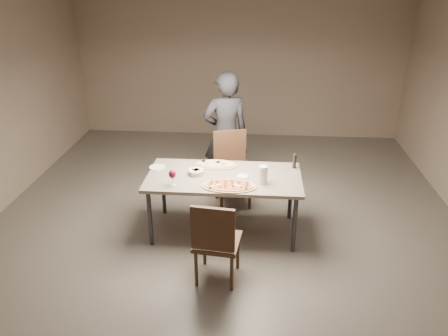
# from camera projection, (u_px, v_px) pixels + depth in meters

# --- Properties ---
(room) EXTENTS (7.00, 7.00, 7.00)m
(room) POSITION_uv_depth(u_px,v_px,m) (224.00, 123.00, 4.83)
(room) COLOR #5B554E
(room) RESTS_ON ground
(dining_table) EXTENTS (1.80, 0.90, 0.75)m
(dining_table) POSITION_uv_depth(u_px,v_px,m) (224.00, 180.00, 5.12)
(dining_table) COLOR gray
(dining_table) RESTS_ON ground
(zucchini_pizza) EXTENTS (0.61, 0.34, 0.05)m
(zucchini_pizza) POSITION_uv_depth(u_px,v_px,m) (229.00, 186.00, 4.83)
(zucchini_pizza) COLOR tan
(zucchini_pizza) RESTS_ON dining_table
(ham_pizza) EXTENTS (0.53, 0.29, 0.04)m
(ham_pizza) POSITION_uv_depth(u_px,v_px,m) (216.00, 164.00, 5.35)
(ham_pizza) COLOR tan
(ham_pizza) RESTS_ON dining_table
(bread_basket) EXTENTS (0.19, 0.19, 0.07)m
(bread_basket) POSITION_uv_depth(u_px,v_px,m) (196.00, 171.00, 5.12)
(bread_basket) COLOR beige
(bread_basket) RESTS_ON dining_table
(oil_dish) EXTENTS (0.13, 0.13, 0.02)m
(oil_dish) POSITION_uv_depth(u_px,v_px,m) (243.00, 176.00, 5.06)
(oil_dish) COLOR white
(oil_dish) RESTS_ON dining_table
(pepper_mill_left) EXTENTS (0.05, 0.05, 0.19)m
(pepper_mill_left) POSITION_uv_depth(u_px,v_px,m) (294.00, 161.00, 5.26)
(pepper_mill_left) COLOR black
(pepper_mill_left) RESTS_ON dining_table
(pepper_mill_right) EXTENTS (0.05, 0.05, 0.19)m
(pepper_mill_right) POSITION_uv_depth(u_px,v_px,m) (263.00, 175.00, 4.92)
(pepper_mill_right) COLOR black
(pepper_mill_right) RESTS_ON dining_table
(carafe) EXTENTS (0.10, 0.10, 0.21)m
(carafe) POSITION_uv_depth(u_px,v_px,m) (263.00, 175.00, 4.87)
(carafe) COLOR silver
(carafe) RESTS_ON dining_table
(wine_glass) EXTENTS (0.08, 0.08, 0.19)m
(wine_glass) POSITION_uv_depth(u_px,v_px,m) (172.00, 175.00, 4.82)
(wine_glass) COLOR silver
(wine_glass) RESTS_ON dining_table
(side_plate) EXTENTS (0.19, 0.19, 0.01)m
(side_plate) POSITION_uv_depth(u_px,v_px,m) (157.00, 167.00, 5.30)
(side_plate) COLOR white
(side_plate) RESTS_ON dining_table
(chair_near) EXTENTS (0.49, 0.49, 0.94)m
(chair_near) POSITION_uv_depth(u_px,v_px,m) (216.00, 239.00, 4.30)
(chair_near) COLOR #40291B
(chair_near) RESTS_ON ground
(chair_far) EXTENTS (0.58, 0.58, 0.99)m
(chair_far) POSITION_uv_depth(u_px,v_px,m) (231.00, 164.00, 5.89)
(chair_far) COLOR #40291B
(chair_far) RESTS_ON ground
(diner) EXTENTS (0.74, 0.60, 1.74)m
(diner) POSITION_uv_depth(u_px,v_px,m) (226.00, 134.00, 6.04)
(diner) COLOR black
(diner) RESTS_ON ground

